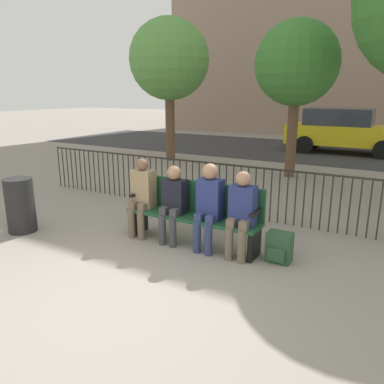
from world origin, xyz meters
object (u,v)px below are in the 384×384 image
at_px(backpack, 279,247).
at_px(seated_person_2, 209,202).
at_px(tree_0, 297,64).
at_px(trash_bin, 20,205).
at_px(park_bench, 195,210).
at_px(tree_2, 169,60).
at_px(seated_person_1, 173,200).
at_px(seated_person_3, 241,210).
at_px(seated_person_0, 142,194).
at_px(parked_car_0, 344,130).

bearing_deg(backpack, seated_person_2, -173.77).
xyz_separation_m(backpack, tree_0, (-1.32, 5.26, 2.66)).
bearing_deg(tree_0, backpack, -75.94).
distance_m(tree_0, trash_bin, 7.16).
xyz_separation_m(park_bench, seated_person_2, (0.29, -0.13, 0.20)).
distance_m(tree_0, tree_2, 4.21).
bearing_deg(park_bench, backpack, -0.91).
xyz_separation_m(seated_person_1, tree_0, (0.26, 5.38, 2.20)).
bearing_deg(seated_person_1, seated_person_2, 0.48).
bearing_deg(park_bench, seated_person_2, -23.68).
xyz_separation_m(park_bench, tree_2, (-4.18, 5.82, 2.65)).
xyz_separation_m(seated_person_3, backpack, (0.51, 0.11, -0.47)).
distance_m(park_bench, seated_person_3, 0.81).
bearing_deg(seated_person_0, park_bench, 8.67).
bearing_deg(tree_2, trash_bin, -77.29).
distance_m(backpack, trash_bin, 4.06).
height_order(backpack, tree_2, tree_2).
xyz_separation_m(tree_2, trash_bin, (1.53, -6.79, -2.72)).
bearing_deg(seated_person_0, trash_bin, -155.03).
bearing_deg(tree_0, tree_2, 172.02).
bearing_deg(trash_bin, tree_0, 67.10).
relative_size(seated_person_0, seated_person_3, 1.02).
bearing_deg(tree_2, park_bench, -54.32).
bearing_deg(trash_bin, seated_person_3, 13.65).
relative_size(seated_person_0, seated_person_1, 1.05).
bearing_deg(tree_0, seated_person_0, -98.76).
bearing_deg(trash_bin, tree_2, 102.71).
bearing_deg(park_bench, tree_2, 125.68).
relative_size(tree_0, tree_2, 0.89).
bearing_deg(parked_car_0, seated_person_0, -97.80).
bearing_deg(backpack, seated_person_3, -167.59).
xyz_separation_m(tree_0, parked_car_0, (0.60, 5.03, -2.01)).
height_order(park_bench, tree_2, tree_2).
xyz_separation_m(seated_person_0, tree_2, (-3.33, 5.95, 2.49)).
distance_m(seated_person_2, seated_person_3, 0.49).
height_order(backpack, parked_car_0, parked_car_0).
distance_m(tree_0, parked_car_0, 5.45).
bearing_deg(seated_person_2, parked_car_0, 88.49).
bearing_deg(park_bench, tree_0, 90.31).
xyz_separation_m(backpack, parked_car_0, (-0.72, 10.29, 0.64)).
xyz_separation_m(park_bench, seated_person_1, (-0.29, -0.13, 0.15)).
xyz_separation_m(seated_person_1, seated_person_3, (1.07, 0.00, 0.01)).
height_order(seated_person_0, seated_person_3, seated_person_0).
distance_m(seated_person_2, tree_0, 5.80).
relative_size(seated_person_0, tree_0, 0.31).
distance_m(backpack, tree_2, 8.53).
bearing_deg(backpack, parked_car_0, 94.01).
height_order(seated_person_0, seated_person_2, seated_person_2).
xyz_separation_m(backpack, trash_bin, (-3.94, -0.95, 0.24)).
relative_size(backpack, tree_2, 0.09).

